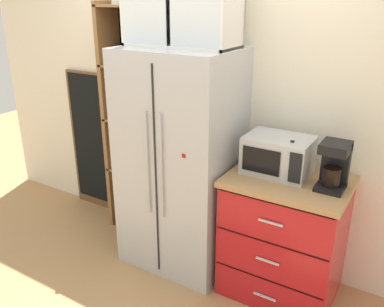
% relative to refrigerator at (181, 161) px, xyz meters
% --- Properties ---
extents(ground_plane, '(10.48, 10.48, 0.00)m').
position_rel_refrigerator_xyz_m(ground_plane, '(-0.00, -0.03, -0.86)').
color(ground_plane, tan).
extents(wall_back_cream, '(4.80, 0.10, 2.55)m').
position_rel_refrigerator_xyz_m(wall_back_cream, '(-0.00, 0.37, 0.42)').
color(wall_back_cream, silver).
rests_on(wall_back_cream, ground).
extents(refrigerator, '(0.84, 0.67, 1.72)m').
position_rel_refrigerator_xyz_m(refrigerator, '(0.00, 0.00, 0.00)').
color(refrigerator, '#B7BABF').
rests_on(refrigerator, ground).
extents(pantry_shelf_column, '(0.44, 0.31, 2.12)m').
position_rel_refrigerator_xyz_m(pantry_shelf_column, '(-0.66, 0.25, 0.19)').
color(pantry_shelf_column, brown).
rests_on(pantry_shelf_column, ground).
extents(counter_cabinet, '(0.81, 0.63, 0.91)m').
position_rel_refrigerator_xyz_m(counter_cabinet, '(0.85, 0.03, -0.40)').
color(counter_cabinet, red).
rests_on(counter_cabinet, ground).
extents(microwave, '(0.44, 0.33, 0.26)m').
position_rel_refrigerator_xyz_m(microwave, '(0.74, 0.08, 0.18)').
color(microwave, '#B7BABF').
rests_on(microwave, counter_cabinet).
extents(coffee_maker, '(0.17, 0.20, 0.31)m').
position_rel_refrigerator_xyz_m(coffee_maker, '(1.12, 0.03, 0.20)').
color(coffee_maker, black).
rests_on(coffee_maker, counter_cabinet).
extents(mug_cream, '(0.11, 0.07, 0.09)m').
position_rel_refrigerator_xyz_m(mug_cream, '(0.85, -0.04, 0.09)').
color(mug_cream, silver).
rests_on(mug_cream, counter_cabinet).
extents(mug_navy, '(0.12, 0.09, 0.09)m').
position_rel_refrigerator_xyz_m(mug_navy, '(0.85, 0.05, 0.09)').
color(mug_navy, navy).
rests_on(mug_navy, counter_cabinet).
extents(bottle_cobalt, '(0.07, 0.07, 0.27)m').
position_rel_refrigerator_xyz_m(bottle_cobalt, '(0.85, 0.02, 0.17)').
color(bottle_cobalt, navy).
rests_on(bottle_cobalt, counter_cabinet).
extents(chalkboard_menu, '(0.60, 0.04, 1.39)m').
position_rel_refrigerator_xyz_m(chalkboard_menu, '(-1.20, 0.30, -0.16)').
color(chalkboard_menu, brown).
rests_on(chalkboard_menu, ground).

